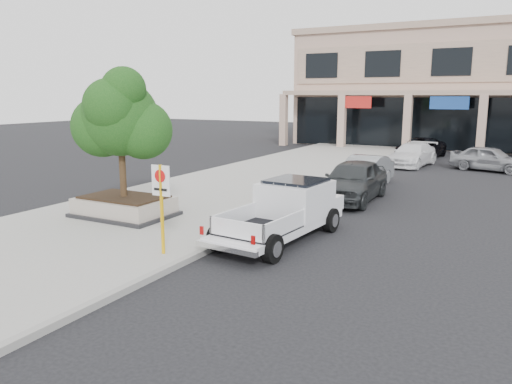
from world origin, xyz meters
TOP-DOWN VIEW (x-y plane):
  - ground at (0.00, 0.00)m, footprint 120.00×120.00m
  - sidewalk at (-5.50, 6.00)m, footprint 8.00×52.00m
  - curb at (-1.55, 6.00)m, footprint 0.20×52.00m
  - planter at (-5.96, 1.73)m, footprint 3.20×2.20m
  - planter_tree at (-5.83, 1.88)m, footprint 2.90×2.55m
  - no_parking_sign at (-2.25, -0.87)m, footprint 0.55×0.09m
  - hedge at (-2.19, 5.84)m, footprint 1.10×0.99m
  - pickup_truck at (-0.35, 2.04)m, footprint 2.43×5.48m
  - curb_car_a at (-0.18, 8.44)m, footprint 1.99×4.81m
  - curb_car_b at (-0.70, 11.73)m, footprint 1.86×4.35m
  - curb_car_c at (-0.11, 19.65)m, footprint 2.50×4.85m
  - curb_car_d at (-0.38, 23.77)m, footprint 2.86×5.09m
  - lot_car_a at (4.06, 19.60)m, footprint 4.37×2.63m

SIDE VIEW (x-z plane):
  - ground at x=0.00m, z-range 0.00..0.00m
  - sidewalk at x=-5.50m, z-range 0.00..0.15m
  - curb at x=-1.55m, z-range 0.00..0.15m
  - planter at x=-5.96m, z-range 0.14..0.82m
  - hedge at x=-2.19m, z-range 0.15..1.08m
  - curb_car_d at x=-0.38m, z-range 0.00..1.34m
  - curb_car_c at x=-0.11m, z-range 0.00..1.34m
  - lot_car_a at x=4.06m, z-range 0.00..1.39m
  - curb_car_b at x=-0.70m, z-range 0.00..1.39m
  - curb_car_a at x=-0.18m, z-range 0.00..1.63m
  - pickup_truck at x=-0.35m, z-range 0.00..1.68m
  - no_parking_sign at x=-2.25m, z-range 0.48..2.78m
  - planter_tree at x=-5.83m, z-range 1.41..5.41m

